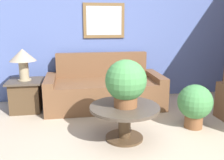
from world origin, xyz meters
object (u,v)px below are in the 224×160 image
at_px(table_lamp, 23,58).
at_px(potted_plant_floor, 195,104).
at_px(couch_main, 104,90).
at_px(coffee_table, 125,115).
at_px(side_table, 26,95).
at_px(potted_plant_on_table, 126,82).

height_order(table_lamp, potted_plant_floor, table_lamp).
distance_m(couch_main, coffee_table, 1.40).
distance_m(couch_main, potted_plant_floor, 1.70).
relative_size(coffee_table, table_lamp, 1.70).
xyz_separation_m(coffee_table, side_table, (-1.51, 1.36, -0.06)).
bearing_deg(side_table, potted_plant_on_table, -42.07).
bearing_deg(side_table, potted_plant_floor, -23.87).
distance_m(side_table, potted_plant_floor, 2.87).
bearing_deg(couch_main, potted_plant_on_table, -85.85).
height_order(coffee_table, side_table, side_table).
relative_size(couch_main, potted_plant_on_table, 3.42).
bearing_deg(couch_main, potted_plant_floor, -44.81).
height_order(side_table, potted_plant_on_table, potted_plant_on_table).
bearing_deg(potted_plant_on_table, couch_main, 94.15).
bearing_deg(potted_plant_floor, side_table, 156.13).
bearing_deg(potted_plant_floor, coffee_table, -169.81).
bearing_deg(side_table, couch_main, 1.53).
height_order(side_table, potted_plant_floor, potted_plant_floor).
height_order(coffee_table, table_lamp, table_lamp).
bearing_deg(side_table, coffee_table, -42.05).
bearing_deg(potted_plant_on_table, side_table, 137.93).
distance_m(coffee_table, potted_plant_floor, 1.13).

